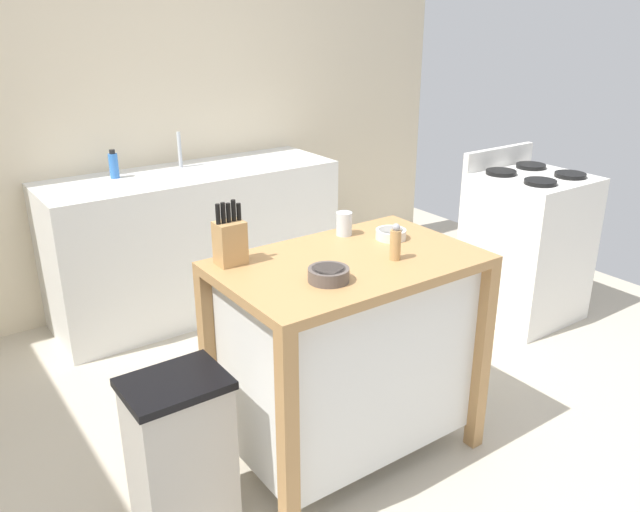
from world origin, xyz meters
The scene contains 13 objects.
ground_plane centered at (0.00, 0.00, 0.00)m, with size 5.89×5.89×0.00m, color #BCB29E.
wall_back centered at (0.00, 2.02, 1.30)m, with size 4.89×0.10×2.60m, color beige.
kitchen_island centered at (0.15, -0.04, 0.51)m, with size 1.04×0.66×0.91m.
knife_block centered at (-0.25, 0.19, 1.01)m, with size 0.11×0.09×0.25m.
bowl_ceramic_wide centered at (0.45, 0.04, 0.93)m, with size 0.13×0.13×0.04m.
bowl_ceramic_small centered at (-0.04, -0.17, 0.94)m, with size 0.15×0.15×0.05m.
drinking_cup centered at (0.31, 0.20, 0.96)m, with size 0.07×0.07×0.10m.
pepper_grinder centered at (0.30, -0.15, 0.98)m, with size 0.04×0.04×0.15m.
trash_bin centered at (-0.61, -0.04, 0.32)m, with size 0.36×0.28×0.63m.
sink_counter centered at (0.27, 1.67, 0.46)m, with size 1.80×0.60×0.91m.
sink_faucet centered at (0.27, 1.81, 1.02)m, with size 0.02×0.02×0.22m.
bottle_spray_cleaner centered at (-0.16, 1.79, 0.98)m, with size 0.05×0.05×0.17m.
stove centered at (1.89, 0.40, 0.46)m, with size 0.60×0.60×1.03m.
Camera 1 is at (-1.31, -1.91, 1.85)m, focal length 36.13 mm.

